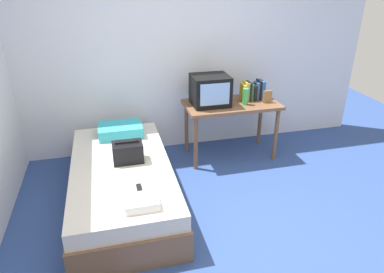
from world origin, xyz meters
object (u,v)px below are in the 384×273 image
bed (122,183)px  handbag (128,152)px  tv (210,90)px  book_row (252,91)px  magazine (111,179)px  folded_towel (141,202)px  water_bottle (245,97)px  picture_frame (267,97)px  desk (231,110)px  remote_dark (139,189)px  pillow (120,130)px

bed → handbag: bearing=27.7°
tv → book_row: (0.57, 0.05, -0.07)m
magazine → folded_towel: size_ratio=1.04×
folded_towel → handbag: bearing=92.9°
tv → bed: bearing=-147.4°
water_bottle → picture_frame: water_bottle is taller
desk → magazine: bearing=-147.4°
desk → folded_towel: size_ratio=4.14×
handbag → magazine: (-0.19, -0.31, -0.10)m
bed → picture_frame: 2.04m
tv → remote_dark: size_ratio=2.82×
desk → water_bottle: (0.14, -0.09, 0.19)m
folded_towel → magazine: bearing=115.3°
desk → handbag: size_ratio=3.87×
tv → folded_towel: size_ratio=1.57×
picture_frame → folded_towel: bearing=-141.6°
handbag → magazine: 0.37m
tv → magazine: bearing=-141.5°
pillow → magazine: size_ratio=1.72×
picture_frame → water_bottle: bearing=179.2°
bed → tv: (1.15, 0.73, 0.68)m
tv → remote_dark: (-1.02, -1.24, -0.44)m
tv → water_bottle: bearing=-14.2°
tv → magazine: tv is taller
water_bottle → handbag: bearing=-158.4°
magazine → desk: bearing=32.6°
handbag → magazine: handbag is taller
handbag → water_bottle: bearing=21.6°
tv → pillow: (-1.10, -0.04, -0.38)m
bed → picture_frame: bearing=18.7°
desk → book_row: size_ratio=4.12×
tv → remote_dark: bearing=-129.2°
water_bottle → folded_towel: (-1.44, -1.37, -0.33)m
book_row → picture_frame: (0.13, -0.16, -0.04)m
book_row → folded_towel: book_row is taller
pillow → handbag: handbag is taller
tv → pillow: 1.17m
pillow → book_row: bearing=3.2°
pillow → picture_frame: bearing=-2.2°
pillow → bed: bearing=-93.9°
pillow → handbag: 0.65m
handbag → pillow: bearing=93.2°
magazine → remote_dark: size_ratio=1.86×
book_row → picture_frame: size_ratio=1.85×
desk → magazine: (-1.53, -0.98, -0.17)m
folded_towel → bed: bearing=99.4°
tv → desk: bearing=-3.9°
picture_frame → remote_dark: picture_frame is taller
water_bottle → magazine: size_ratio=0.70×
tv → water_bottle: tv is taller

